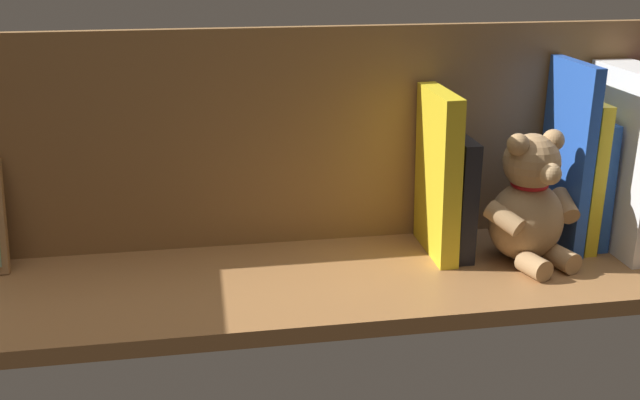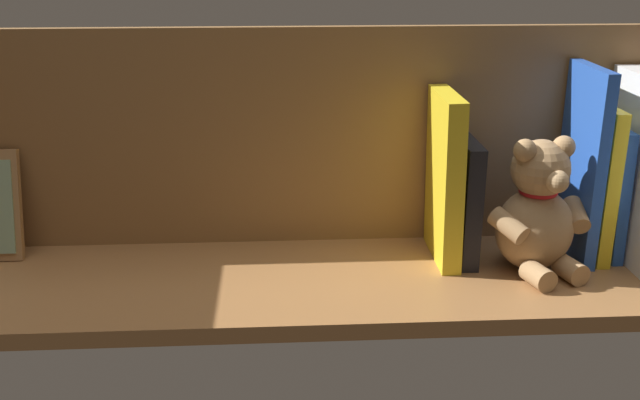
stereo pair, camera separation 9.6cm
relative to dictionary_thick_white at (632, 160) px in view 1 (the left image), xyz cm
name	(u,v)px [view 1 (the left image)]	position (x,y,z in cm)	size (l,w,h in cm)	color
ground_plane	(320,280)	(45.12, 2.34, -14.02)	(114.22, 28.62, 2.20)	#9E6B3D
shelf_back_panel	(306,138)	(45.12, -9.73, 2.69)	(114.22, 1.50, 31.22)	olive
dictionary_thick_white	(632,160)	(0.00, 0.00, 0.00)	(6.17, 16.95, 25.84)	white
book_1	(590,180)	(4.35, -2.88, -3.64)	(1.56, 11.39, 18.57)	blue
book_2	(578,172)	(6.55, -2.43, -2.17)	(1.88, 12.29, 21.50)	yellow
book_3	(567,156)	(8.78, -2.17, 0.45)	(1.62, 12.82, 26.74)	blue
teddy_bear	(530,206)	(16.13, 3.10, -4.76)	(14.40, 13.88, 18.53)	tan
book_4	(456,193)	(24.88, -2.44, -4.41)	(2.32, 12.27, 17.01)	black
book_5	(438,174)	(27.81, -2.07, -1.24)	(2.60, 13.01, 23.36)	yellow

